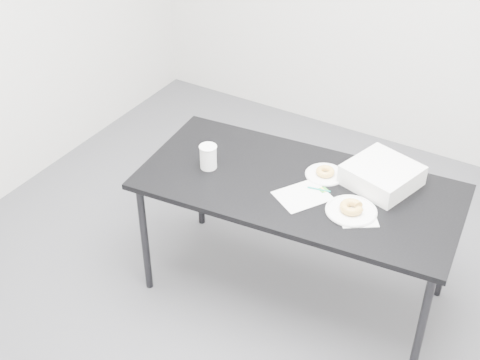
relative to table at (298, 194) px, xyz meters
The scene contains 13 objects.
floor 0.74m from the table, 135.84° to the right, with size 4.00×4.00×0.00m, color #48484C.
table is the anchor object (origin of this frame).
scorecard 0.11m from the table, 52.55° to the right, with size 0.20×0.26×0.00m, color silver.
logo_patch 0.14m from the table, ahead, with size 0.04×0.04×0.00m, color green.
pen 0.13m from the table, ahead, with size 0.01×0.01×0.12m, color #0C8476.
napkin 0.38m from the table, 13.52° to the right, with size 0.18×0.18×0.00m, color silver.
plate_near 0.34m from the table, 12.52° to the right, with size 0.26×0.26×0.01m, color white.
donut_near 0.34m from the table, 12.52° to the right, with size 0.12×0.12×0.04m, color gold.
plate_far 0.18m from the table, 62.33° to the left, with size 0.21×0.21×0.01m, color white.
donut_far 0.19m from the table, 62.33° to the left, with size 0.10×0.10×0.03m, color gold.
coffee_cup 0.52m from the table, 167.86° to the right, with size 0.09×0.09×0.14m, color white.
cup_lid 0.41m from the table, 62.37° to the left, with size 0.09×0.09×0.01m, color white.
bakery_box 0.44m from the table, 32.26° to the left, with size 0.33×0.33×0.11m, color silver.
Camera 1 is at (1.33, -2.43, 2.82)m, focal length 50.00 mm.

